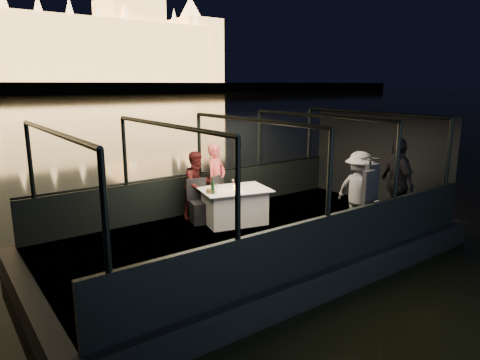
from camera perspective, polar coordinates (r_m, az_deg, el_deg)
boat_hull at (r=8.93m, az=1.54°, el=-10.21°), size 8.60×4.40×1.00m
boat_deck at (r=8.75m, az=1.56°, el=-7.32°), size 8.00×4.00×0.04m
gunwale_port at (r=10.20m, az=-5.33°, el=-1.70°), size 8.00×0.08×0.90m
gunwale_starboard at (r=7.22m, az=11.47°, el=-8.05°), size 8.00×0.08×0.90m
cabin_glass_port at (r=9.97m, az=-5.47°, el=4.72°), size 8.00×0.02×1.40m
cabin_glass_starboard at (r=6.90m, az=11.89°, el=0.93°), size 8.00×0.02×1.40m
cabin_roof_glass at (r=8.25m, az=1.66°, el=8.00°), size 8.00×4.00×0.02m
end_wall_fore at (r=6.82m, az=-26.05°, el=-4.15°), size 0.02×4.00×2.30m
end_wall_aft at (r=11.29m, az=17.88°, el=2.78°), size 0.02×4.00×2.30m
canopy_ribs at (r=8.42m, az=1.61°, el=0.18°), size 8.00×4.00×2.30m
dining_table_central at (r=9.30m, az=-0.73°, el=-3.47°), size 1.66×1.36×0.77m
chair_port_left at (r=9.35m, az=-5.20°, el=-3.03°), size 0.53×0.53×0.94m
chair_port_right at (r=9.64m, az=-2.30°, el=-2.50°), size 0.56×0.56×0.93m
coat_stand at (r=8.25m, az=16.68°, el=-2.42°), size 0.51×0.42×1.69m
person_woman_coral at (r=9.87m, az=-3.19°, el=-0.35°), size 0.70×0.60×1.65m
person_man_maroon at (r=9.63m, az=-5.70°, el=-0.73°), size 0.80×0.67×1.52m
passenger_stripe at (r=9.19m, az=15.57°, el=-1.15°), size 0.62×1.07×1.64m
passenger_dark at (r=9.53m, az=20.07°, el=-0.97°), size 0.91×1.21×1.90m
wine_bottle at (r=8.78m, az=-3.65°, el=-0.89°), size 0.07×0.07×0.32m
bread_basket at (r=8.88m, az=-3.92°, el=-1.48°), size 0.25×0.25×0.08m
amber_candle at (r=9.13m, az=-0.72°, el=-1.05°), size 0.06×0.06×0.09m
plate_near at (r=9.16m, az=0.71°, el=-1.21°), size 0.26×0.26×0.02m
plate_far at (r=9.14m, az=-3.71°, el=-1.27°), size 0.29×0.29×0.02m
wine_glass_white at (r=8.79m, az=-3.16°, el=-1.24°), size 0.07×0.07×0.20m
wine_glass_red at (r=9.31m, az=-0.94°, el=-0.44°), size 0.08×0.08×0.18m
wine_glass_empty at (r=8.94m, az=-0.57°, el=-0.99°), size 0.08×0.08×0.18m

